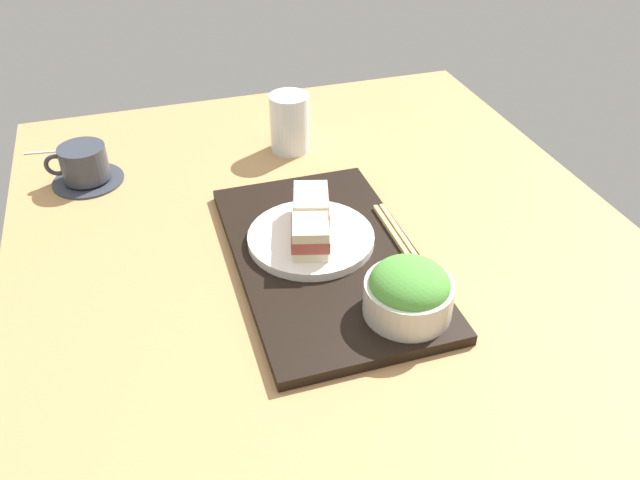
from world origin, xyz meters
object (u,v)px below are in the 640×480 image
object	(u,v)px
sandwich_plate	(311,238)
drinking_glass	(290,123)
coffee_cup	(84,166)
sandwich_far	(311,208)
chopsticks_pair	(400,238)
sandwich_near	(310,234)
salad_bowl	(409,291)
teaspoon	(57,150)

from	to	relation	value
sandwich_plate	drinking_glass	distance (cm)	33.66
sandwich_plate	coffee_cup	distance (cm)	46.10
sandwich_far	chopsticks_pair	distance (cm)	14.59
sandwich_near	salad_bowl	distance (cm)	18.34
coffee_cup	teaspoon	world-z (taller)	coffee_cup
sandwich_near	drinking_glass	bearing A→B (deg)	-10.39
sandwich_far	salad_bowl	xyz separation A→B (cm)	(-22.22, -6.83, -0.44)
sandwich_far	teaspoon	size ratio (longest dim) A/B	1.10
salad_bowl	teaspoon	world-z (taller)	salad_bowl
sandwich_near	coffee_cup	distance (cm)	47.68
salad_bowl	coffee_cup	xyz separation A→B (cm)	(51.36, 40.78, -2.15)
chopsticks_pair	coffee_cup	world-z (taller)	coffee_cup
coffee_cup	salad_bowl	bearing A→B (deg)	-141.55
salad_bowl	sandwich_plate	bearing A→B (deg)	22.13
salad_bowl	sandwich_near	bearing A→B (deg)	28.55
drinking_glass	teaspoon	world-z (taller)	drinking_glass
sandwich_near	salad_bowl	size ratio (longest dim) A/B	0.76
drinking_glass	sandwich_plate	bearing A→B (deg)	170.30
drinking_glass	chopsticks_pair	bearing A→B (deg)	-168.25
salad_bowl	teaspoon	xyz separation A→B (cm)	(64.84, 46.29, -5.05)
sandwich_plate	teaspoon	size ratio (longest dim) A/B	2.27
sandwich_plate	drinking_glass	bearing A→B (deg)	-9.70
coffee_cup	teaspoon	xyz separation A→B (cm)	(13.47, 5.51, -2.90)
sandwich_plate	sandwich_near	size ratio (longest dim) A/B	2.16
sandwich_far	chopsticks_pair	xyz separation A→B (cm)	(-6.83, -12.33, -3.75)
salad_bowl	teaspoon	bearing A→B (deg)	35.52
coffee_cup	teaspoon	bearing A→B (deg)	22.25
sandwich_far	coffee_cup	world-z (taller)	sandwich_far
sandwich_far	chopsticks_pair	size ratio (longest dim) A/B	0.50
salad_bowl	chopsticks_pair	xyz separation A→B (cm)	(15.39, -5.51, -3.31)
sandwich_near	drinking_glass	world-z (taller)	drinking_glass
sandwich_near	drinking_glass	xyz separation A→B (cm)	(36.08, -6.61, 0.08)
coffee_cup	drinking_glass	distance (cm)	38.71
sandwich_plate	drinking_glass	world-z (taller)	drinking_glass
salad_bowl	drinking_glass	bearing A→B (deg)	2.36
drinking_glass	teaspoon	distance (cm)	46.22
sandwich_near	salad_bowl	world-z (taller)	salad_bowl
sandwich_near	drinking_glass	size ratio (longest dim) A/B	0.80
sandwich_near	sandwich_far	distance (cm)	6.42
sandwich_near	sandwich_far	xyz separation A→B (cm)	(6.12, -1.94, 0.24)
salad_bowl	chopsticks_pair	bearing A→B (deg)	-19.68
salad_bowl	drinking_glass	world-z (taller)	drinking_glass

